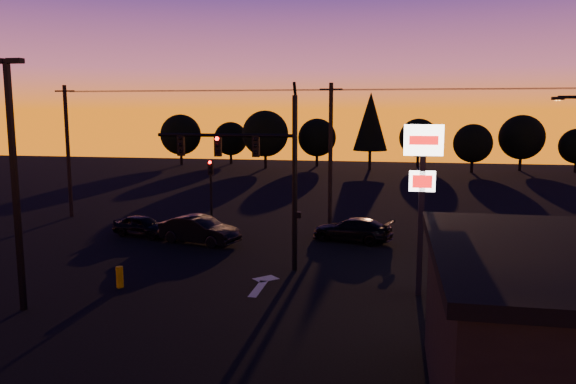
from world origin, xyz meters
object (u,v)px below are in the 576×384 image
object	(u,v)px
secondary_signal	(211,184)
parking_lot_light	(14,169)
traffic_signal_mast	(260,163)
car_right	(352,230)
car_mid	(199,230)
bollard	(120,277)
suv_parked	(502,307)
pylon_sign	(422,173)
car_left	(142,226)

from	to	relation	value
secondary_signal	parking_lot_light	bearing A→B (deg)	-99.79
traffic_signal_mast	car_right	world-z (taller)	traffic_signal_mast
car_mid	car_right	world-z (taller)	car_mid
parking_lot_light	bollard	world-z (taller)	parking_lot_light
secondary_signal	parking_lot_light	world-z (taller)	parking_lot_light
car_mid	suv_parked	world-z (taller)	car_mid
parking_lot_light	car_mid	distance (m)	12.44
secondary_signal	car_right	bearing A→B (deg)	-7.83
traffic_signal_mast	pylon_sign	bearing A→B (deg)	-19.36
secondary_signal	car_mid	size ratio (longest dim) A/B	0.95
car_mid	car_right	distance (m)	8.58
parking_lot_light	pylon_sign	size ratio (longest dim) A/B	1.34
parking_lot_light	car_mid	world-z (taller)	parking_lot_light
car_mid	suv_parked	bearing A→B (deg)	-108.47
car_mid	suv_parked	xyz separation A→B (m)	(14.29, -9.71, -0.05)
bollard	car_right	bearing A→B (deg)	48.72
suv_parked	bollard	bearing A→B (deg)	-177.57
car_right	suv_parked	bearing A→B (deg)	41.99
traffic_signal_mast	secondary_signal	world-z (taller)	traffic_signal_mast
car_mid	car_left	bearing A→B (deg)	91.01
pylon_sign	car_right	size ratio (longest dim) A/B	1.50
car_right	suv_parked	size ratio (longest dim) A/B	0.90
parking_lot_light	car_left	distance (m)	13.13
secondary_signal	car_right	size ratio (longest dim) A/B	0.96
car_mid	traffic_signal_mast	bearing A→B (deg)	-117.28
parking_lot_light	suv_parked	bearing A→B (deg)	5.05
pylon_sign	bollard	world-z (taller)	pylon_sign
traffic_signal_mast	secondary_signal	size ratio (longest dim) A/B	1.97
car_right	car_mid	bearing A→B (deg)	-60.95
parking_lot_light	car_right	world-z (taller)	parking_lot_light
traffic_signal_mast	car_left	bearing A→B (deg)	147.97
pylon_sign	suv_parked	xyz separation A→B (m)	(2.65, -2.98, -4.21)
parking_lot_light	suv_parked	world-z (taller)	parking_lot_light
bollard	car_left	bearing A→B (deg)	109.62
secondary_signal	suv_parked	size ratio (longest dim) A/B	0.86
secondary_signal	car_left	size ratio (longest dim) A/B	1.20
pylon_sign	car_mid	world-z (taller)	pylon_sign
parking_lot_light	car_right	size ratio (longest dim) A/B	2.01
bollard	car_left	world-z (taller)	car_left
parking_lot_light	pylon_sign	world-z (taller)	parking_lot_light
parking_lot_light	car_left	bearing A→B (deg)	94.63
pylon_sign	car_left	distance (m)	17.84
parking_lot_light	car_left	size ratio (longest dim) A/B	2.51
car_mid	secondary_signal	bearing A→B (deg)	22.12
car_right	suv_parked	distance (m)	13.20
car_right	car_left	bearing A→B (deg)	-69.94
pylon_sign	bollard	distance (m)	13.10
secondary_signal	pylon_sign	world-z (taller)	pylon_sign
secondary_signal	car_left	bearing A→B (deg)	-147.28
secondary_signal	bollard	xyz separation A→B (m)	(-0.24, -11.37, -2.42)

